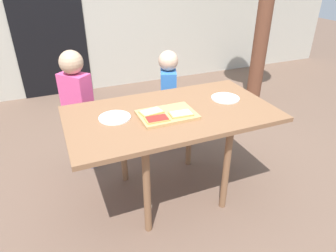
{
  "coord_description": "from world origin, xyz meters",
  "views": [
    {
      "loc": [
        -0.75,
        -1.74,
        1.65
      ],
      "look_at": [
        -0.03,
        0.0,
        0.62
      ],
      "focal_mm": 32.09,
      "sensor_mm": 36.0,
      "label": 1
    }
  ],
  "objects": [
    {
      "name": "dining_table",
      "position": [
        0.0,
        0.0,
        0.65
      ],
      "size": [
        1.46,
        0.8,
        0.72
      ],
      "color": "brown",
      "rests_on": "ground"
    },
    {
      "name": "cutting_board",
      "position": [
        -0.05,
        -0.05,
        0.73
      ],
      "size": [
        0.38,
        0.27,
        0.02
      ],
      "primitive_type": "cube",
      "color": "tan",
      "rests_on": "dining_table"
    },
    {
      "name": "plate_white_left",
      "position": [
        -0.39,
        0.06,
        0.73
      ],
      "size": [
        0.21,
        0.21,
        0.01
      ],
      "primitive_type": "cylinder",
      "color": "white",
      "rests_on": "dining_table"
    },
    {
      "name": "plate_white_right",
      "position": [
        0.47,
        0.05,
        0.73
      ],
      "size": [
        0.21,
        0.21,
        0.01
      ],
      "primitive_type": "cylinder",
      "color": "white",
      "rests_on": "dining_table"
    },
    {
      "name": "child_right",
      "position": [
        0.26,
        0.68,
        0.56
      ],
      "size": [
        0.22,
        0.27,
        0.96
      ],
      "color": "navy",
      "rests_on": "ground"
    },
    {
      "name": "house_door",
      "position": [
        -0.64,
        2.52,
        1.0
      ],
      "size": [
        0.9,
        0.02,
        2.0
      ],
      "primitive_type": "cube",
      "color": "black",
      "rests_on": "ground"
    },
    {
      "name": "pizza_slice_near_right",
      "position": [
        0.03,
        -0.1,
        0.75
      ],
      "size": [
        0.16,
        0.11,
        0.01
      ],
      "color": "tan",
      "rests_on": "cutting_board"
    },
    {
      "name": "pizza_slice_far_left",
      "position": [
        -0.15,
        0.0,
        0.75
      ],
      "size": [
        0.17,
        0.12,
        0.01
      ],
      "color": "tan",
      "rests_on": "cutting_board"
    },
    {
      "name": "ground_plane",
      "position": [
        0.0,
        0.0,
        0.0
      ],
      "size": [
        16.0,
        16.0,
        0.0
      ],
      "primitive_type": "plane",
      "color": "brown"
    },
    {
      "name": "pizza_slice_near_left",
      "position": [
        -0.15,
        -0.11,
        0.75
      ],
      "size": [
        0.16,
        0.1,
        0.01
      ],
      "color": "tan",
      "rests_on": "cutting_board"
    },
    {
      "name": "child_left",
      "position": [
        -0.57,
        0.66,
        0.62
      ],
      "size": [
        0.26,
        0.27,
        1.06
      ],
      "color": "#464D71",
      "rests_on": "ground"
    }
  ]
}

